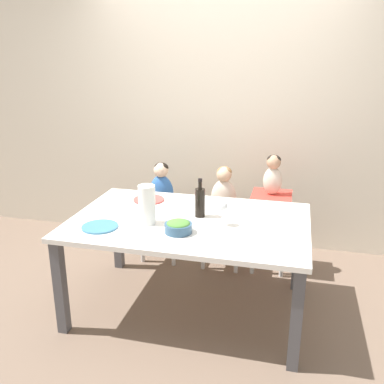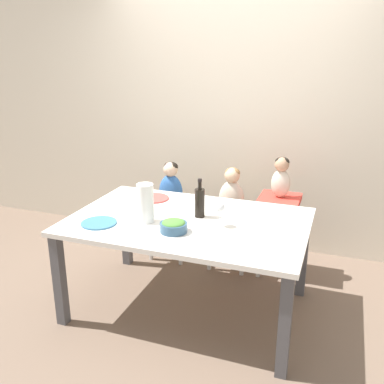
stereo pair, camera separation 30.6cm
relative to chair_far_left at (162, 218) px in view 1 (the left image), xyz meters
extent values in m
plane|color=#705B4C|center=(0.46, -0.78, -0.39)|extent=(14.00, 14.00, 0.00)
cube|color=beige|center=(0.46, 0.55, 0.96)|extent=(10.00, 0.06, 2.70)
cube|color=white|center=(0.46, -0.78, 0.32)|extent=(1.68, 1.09, 0.03)
cube|color=#4C4C51|center=(-0.32, -1.26, -0.04)|extent=(0.07, 0.07, 0.69)
cube|color=#4C4C51|center=(1.24, -1.26, -0.04)|extent=(0.07, 0.07, 0.69)
cube|color=#4C4C51|center=(-0.32, -0.29, -0.04)|extent=(0.07, 0.07, 0.69)
cube|color=#4C4C51|center=(1.24, -0.29, -0.04)|extent=(0.07, 0.07, 0.69)
cylinder|color=silver|center=(-0.15, -0.15, -0.18)|extent=(0.04, 0.04, 0.41)
cylinder|color=silver|center=(0.15, -0.15, -0.18)|extent=(0.04, 0.04, 0.41)
cylinder|color=silver|center=(-0.15, 0.15, -0.18)|extent=(0.04, 0.04, 0.41)
cylinder|color=silver|center=(0.15, 0.15, -0.18)|extent=(0.04, 0.04, 0.41)
cube|color=tan|center=(0.00, 0.00, 0.05)|extent=(0.40, 0.41, 0.05)
cylinder|color=silver|center=(0.42, -0.15, -0.18)|extent=(0.04, 0.04, 0.41)
cylinder|color=silver|center=(0.72, -0.15, -0.18)|extent=(0.04, 0.04, 0.41)
cylinder|color=silver|center=(0.42, 0.15, -0.18)|extent=(0.04, 0.04, 0.41)
cylinder|color=silver|center=(0.72, 0.15, -0.18)|extent=(0.04, 0.04, 0.41)
cube|color=tan|center=(0.57, 0.00, 0.05)|extent=(0.40, 0.41, 0.05)
cylinder|color=silver|center=(0.86, -0.13, -0.06)|extent=(0.04, 0.04, 0.65)
cylinder|color=silver|center=(1.11, -0.13, -0.06)|extent=(0.04, 0.04, 0.65)
cylinder|color=silver|center=(0.86, 0.13, -0.06)|extent=(0.04, 0.04, 0.65)
cylinder|color=silver|center=(1.11, 0.13, -0.06)|extent=(0.04, 0.04, 0.65)
cube|color=red|center=(0.99, 0.00, 0.29)|extent=(0.34, 0.35, 0.05)
ellipsoid|color=#3366B2|center=(0.00, 0.00, 0.24)|extent=(0.22, 0.15, 0.34)
sphere|color=beige|center=(0.00, 0.00, 0.46)|extent=(0.13, 0.13, 0.13)
ellipsoid|color=black|center=(0.00, 0.01, 0.48)|extent=(0.13, 0.13, 0.09)
ellipsoid|color=beige|center=(0.57, 0.00, 0.24)|extent=(0.22, 0.15, 0.34)
sphere|color=#D6AD89|center=(0.57, 0.00, 0.46)|extent=(0.13, 0.13, 0.13)
ellipsoid|color=olive|center=(0.57, 0.01, 0.48)|extent=(0.13, 0.13, 0.09)
ellipsoid|color=beige|center=(0.99, 0.00, 0.43)|extent=(0.16, 0.10, 0.24)
sphere|color=tan|center=(0.99, 0.00, 0.60)|extent=(0.12, 0.12, 0.12)
ellipsoid|color=black|center=(0.99, 0.01, 0.62)|extent=(0.12, 0.11, 0.08)
cylinder|color=black|center=(0.52, -0.70, 0.44)|extent=(0.07, 0.07, 0.21)
cylinder|color=black|center=(0.52, -0.70, 0.58)|extent=(0.03, 0.03, 0.08)
cylinder|color=black|center=(0.52, -0.70, 0.61)|extent=(0.03, 0.03, 0.02)
cylinder|color=white|center=(0.19, -0.92, 0.47)|extent=(0.12, 0.12, 0.28)
cylinder|color=white|center=(0.70, -0.82, 0.34)|extent=(0.06, 0.06, 0.00)
cylinder|color=white|center=(0.70, -0.82, 0.38)|extent=(0.01, 0.01, 0.09)
ellipsoid|color=white|center=(0.70, -0.82, 0.47)|extent=(0.08, 0.08, 0.08)
cylinder|color=#335675|center=(0.44, -1.02, 0.37)|extent=(0.18, 0.18, 0.06)
ellipsoid|color=#4C8438|center=(0.44, -1.02, 0.40)|extent=(0.16, 0.16, 0.04)
cylinder|color=teal|center=(-0.10, -1.06, 0.34)|extent=(0.25, 0.25, 0.01)
cylinder|color=#D14C47|center=(0.04, -0.45, 0.34)|extent=(0.25, 0.25, 0.01)
camera|label=1|loc=(1.16, -3.52, 1.47)|focal=40.00mm
camera|label=2|loc=(1.45, -3.43, 1.47)|focal=40.00mm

